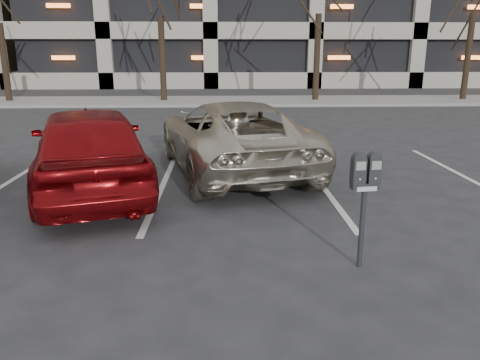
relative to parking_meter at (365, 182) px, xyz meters
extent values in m
plane|color=#28282B|center=(-1.15, 1.17, -0.96)|extent=(140.00, 140.00, 0.00)
cube|color=gray|center=(-1.15, 17.17, -0.90)|extent=(80.00, 4.00, 0.12)
cube|color=silver|center=(-5.35, 3.47, -0.95)|extent=(0.10, 5.20, 0.00)
cube|color=silver|center=(-2.55, 3.47, -0.95)|extent=(0.10, 5.20, 0.00)
cube|color=silver|center=(0.25, 3.47, -0.95)|extent=(0.10, 5.20, 0.00)
cube|color=silver|center=(3.05, 3.47, -0.95)|extent=(0.10, 5.20, 0.00)
cylinder|color=black|center=(-11.15, 17.17, 0.78)|extent=(0.28, 0.28, 3.47)
cylinder|color=black|center=(-4.15, 17.17, 0.93)|extent=(0.28, 0.28, 3.78)
cylinder|color=black|center=(2.85, 17.17, 0.99)|extent=(0.28, 0.28, 3.90)
cylinder|color=black|center=(9.85, 17.17, 1.01)|extent=(0.28, 0.28, 3.94)
cylinder|color=black|center=(0.00, 0.00, -0.51)|extent=(0.06, 0.06, 0.90)
cube|color=black|center=(0.00, 0.00, -0.04)|extent=(0.31, 0.14, 0.06)
cube|color=silver|center=(0.01, -0.05, -0.06)|extent=(0.22, 0.03, 0.05)
cube|color=gray|center=(-0.08, -0.07, 0.19)|extent=(0.11, 0.02, 0.09)
cube|color=gray|center=(0.09, -0.05, 0.19)|extent=(0.11, 0.02, 0.09)
imported|color=beige|center=(-1.29, 4.35, -0.27)|extent=(3.35, 5.32, 1.37)
cube|color=#FE4105|center=(-1.64, 3.49, 0.41)|extent=(0.10, 0.20, 0.01)
imported|color=maroon|center=(-3.67, 2.94, -0.22)|extent=(2.98, 4.69, 1.49)
camera|label=1|loc=(-1.49, -4.65, 1.32)|focal=35.00mm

